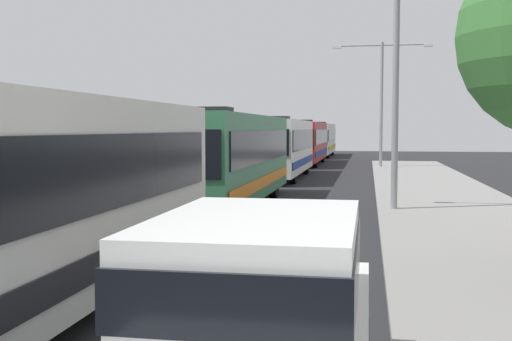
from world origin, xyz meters
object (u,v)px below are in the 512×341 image
object	(u,v)px
white_suv	(255,322)
box_truck_oncoming	(281,138)
streetlamp_mid	(396,56)
bus_fourth_in_line	(304,141)
bus_lead	(3,201)
bus_rear	(319,138)
streetlamp_far	(382,90)
bus_middle	(280,146)
bus_second_in_line	(227,157)

from	to	relation	value
white_suv	box_truck_oncoming	bearing A→B (deg)	97.65
streetlamp_mid	bus_fourth_in_line	bearing A→B (deg)	101.68
bus_lead	bus_fourth_in_line	bearing A→B (deg)	90.00
bus_rear	bus_lead	bearing A→B (deg)	-90.00
bus_rear	streetlamp_mid	world-z (taller)	streetlamp_mid
bus_lead	box_truck_oncoming	size ratio (longest dim) A/B	1.35
streetlamp_far	bus_middle	bearing A→B (deg)	-121.74
bus_lead	bus_second_in_line	xyz separation A→B (m)	(0.00, 12.98, 0.00)
bus_second_in_line	streetlamp_far	world-z (taller)	streetlamp_far
white_suv	bus_second_in_line	bearing A→B (deg)	103.59
bus_lead	bus_second_in_line	bearing A→B (deg)	90.00
bus_second_in_line	streetlamp_mid	distance (m)	6.25
bus_second_in_line	bus_middle	xyz separation A→B (m)	(-0.00, 12.74, -0.00)
bus_second_in_line	box_truck_oncoming	bearing A→B (deg)	95.12
bus_rear	white_suv	size ratio (longest dim) A/B	2.64
bus_second_in_line	box_truck_oncoming	distance (m)	36.97
bus_second_in_line	bus_lead	bearing A→B (deg)	-90.00
bus_rear	streetlamp_far	world-z (taller)	streetlamp_far
bus_fourth_in_line	streetlamp_far	distance (m)	7.63
bus_second_in_line	box_truck_oncoming	size ratio (longest dim) A/B	1.42
bus_lead	bus_middle	distance (m)	25.72
white_suv	box_truck_oncoming	xyz separation A→B (m)	(-7.00, 52.12, 0.68)
bus_lead	bus_rear	bearing A→B (deg)	90.00
bus_fourth_in_line	streetlamp_mid	bearing A→B (deg)	-78.32
bus_lead	bus_rear	xyz separation A→B (m)	(0.00, 52.00, 0.00)
box_truck_oncoming	bus_second_in_line	bearing A→B (deg)	-84.88
bus_lead	bus_rear	distance (m)	52.00
white_suv	bus_lead	bearing A→B (deg)	147.95
bus_middle	bus_fourth_in_line	xyz separation A→B (m)	(0.00, 12.89, 0.00)
bus_middle	streetlamp_far	world-z (taller)	streetlamp_far
bus_second_in_line	streetlamp_far	xyz separation A→B (m)	(5.40, 21.47, 3.42)
bus_rear	streetlamp_far	distance (m)	18.68
bus_middle	streetlamp_mid	bearing A→B (deg)	-67.81
bus_rear	streetlamp_mid	bearing A→B (deg)	-82.22
bus_second_in_line	box_truck_oncoming	xyz separation A→B (m)	(-3.30, 36.82, 0.02)
bus_middle	box_truck_oncoming	size ratio (longest dim) A/B	1.34
bus_rear	bus_fourth_in_line	bearing A→B (deg)	-90.00
bus_lead	streetlamp_far	bearing A→B (deg)	81.09
bus_fourth_in_line	box_truck_oncoming	bearing A→B (deg)	106.44
bus_lead	white_suv	bearing A→B (deg)	-32.05
bus_lead	bus_fourth_in_line	world-z (taller)	same
bus_second_in_line	streetlamp_far	distance (m)	22.40
streetlamp_far	streetlamp_mid	bearing A→B (deg)	-90.00
bus_rear	white_suv	distance (m)	54.44
bus_second_in_line	white_suv	bearing A→B (deg)	-76.41
bus_lead	bus_rear	world-z (taller)	same
bus_lead	white_suv	xyz separation A→B (m)	(3.70, -2.32, -0.66)
bus_lead	white_suv	distance (m)	4.41
bus_fourth_in_line	streetlamp_far	size ratio (longest dim) A/B	1.47
bus_lead	white_suv	world-z (taller)	bus_lead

